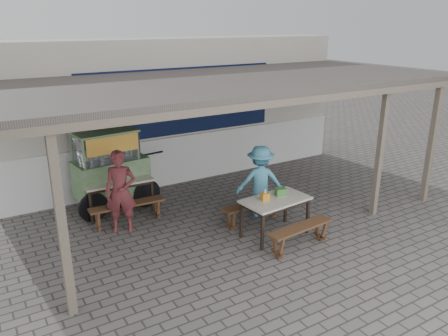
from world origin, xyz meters
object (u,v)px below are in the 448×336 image
object	(u,v)px
table_left	(118,183)
bench_left_wall	(111,188)
patron_right_table	(260,181)
tissue_box	(265,196)
condiment_bowl	(111,178)
bench_left_street	(128,209)
vendor_cart	(110,167)
patron_wall_side	(115,168)
condiment_jar	(124,173)
donation_box	(281,192)
table_right	(275,203)
patron_street_side	(121,192)
bench_right_street	(300,232)
bench_right_wall	(252,208)

from	to	relation	value
table_left	bench_left_wall	bearing A→B (deg)	90.00
patron_right_table	tissue_box	world-z (taller)	patron_right_table
condiment_bowl	bench_left_street	bearing A→B (deg)	-84.09
vendor_cart	patron_wall_side	world-z (taller)	vendor_cart
table_left	condiment_bowl	bearing A→B (deg)	135.00
condiment_jar	donation_box	bearing A→B (deg)	-50.86
table_right	donation_box	xyz separation A→B (m)	(0.19, 0.09, 0.15)
condiment_bowl	patron_street_side	bearing A→B (deg)	-96.05
vendor_cart	donation_box	bearing A→B (deg)	-55.25
patron_wall_side	bench_right_street	bearing A→B (deg)	114.61
vendor_cart	condiment_bowl	world-z (taller)	vendor_cart
vendor_cart	donation_box	xyz separation A→B (m)	(2.41, -2.77, -0.13)
table_right	condiment_jar	world-z (taller)	condiment_jar
table_right	tissue_box	world-z (taller)	tissue_box
bench_right_street	tissue_box	xyz separation A→B (m)	(-0.26, 0.72, 0.49)
condiment_jar	vendor_cart	bearing A→B (deg)	154.42
bench_right_street	tissue_box	world-z (taller)	tissue_box
tissue_box	condiment_bowl	size ratio (longest dim) A/B	0.75
bench_left_street	vendor_cart	world-z (taller)	vendor_cart
patron_wall_side	table_right	bearing A→B (deg)	118.29
bench_right_wall	donation_box	distance (m)	0.79
bench_right_wall	tissue_box	size ratio (longest dim) A/B	9.84
patron_street_side	condiment_bowl	world-z (taller)	patron_street_side
bench_right_wall	patron_wall_side	xyz separation A→B (m)	(-1.93, 2.69, 0.39)
table_right	donation_box	size ratio (longest dim) A/B	6.49
patron_street_side	patron_right_table	world-z (taller)	patron_street_side
table_right	tissue_box	size ratio (longest dim) A/B	9.40
donation_box	patron_street_side	bearing A→B (deg)	148.03
patron_street_side	condiment_bowl	distance (m)	0.95
donation_box	bench_right_wall	bearing A→B (deg)	113.04
bench_left_street	bench_left_wall	bearing A→B (deg)	90.00
patron_wall_side	patron_right_table	world-z (taller)	patron_right_table
table_left	patron_right_table	world-z (taller)	patron_right_table
vendor_cart	tissue_box	bearing A→B (deg)	-60.55
vendor_cart	donation_box	world-z (taller)	vendor_cart
bench_right_street	tissue_box	size ratio (longest dim) A/B	9.84
patron_right_table	tissue_box	bearing A→B (deg)	86.14
bench_left_wall	condiment_jar	distance (m)	0.65
vendor_cart	patron_street_side	size ratio (longest dim) A/B	1.32
bench_right_street	bench_right_wall	bearing A→B (deg)	90.00
bench_right_street	bench_left_street	bearing A→B (deg)	126.58
bench_right_street	patron_street_side	size ratio (longest dim) A/B	0.86
bench_right_wall	patron_street_side	world-z (taller)	patron_street_side
bench_right_street	donation_box	bearing A→B (deg)	75.37
bench_left_wall	bench_right_wall	size ratio (longest dim) A/B	1.10
patron_wall_side	condiment_bowl	world-z (taller)	patron_wall_side
tissue_box	bench_left_street	bearing A→B (deg)	137.44
table_right	patron_street_side	bearing A→B (deg)	139.63
table_left	condiment_bowl	size ratio (longest dim) A/B	7.63
bench_right_wall	donation_box	xyz separation A→B (m)	(0.24, -0.57, 0.48)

